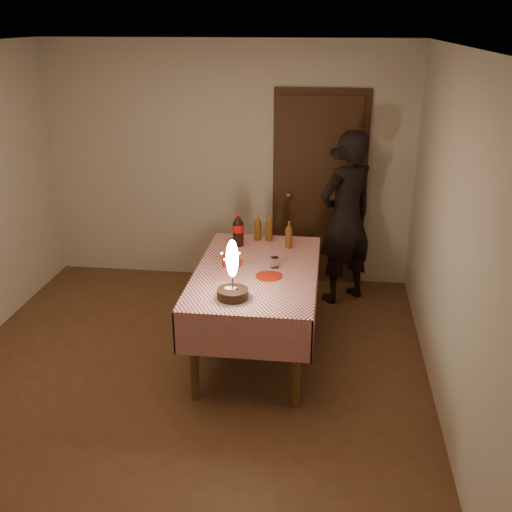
# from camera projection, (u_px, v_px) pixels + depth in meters

# --- Properties ---
(ground) EXTENTS (4.00, 4.50, 0.01)m
(ground) POSITION_uv_depth(u_px,v_px,m) (184.00, 383.00, 4.90)
(ground) COLOR brown
(ground) RESTS_ON ground
(room_shell) EXTENTS (4.04, 4.54, 2.62)m
(room_shell) POSITION_uv_depth(u_px,v_px,m) (181.00, 184.00, 4.36)
(room_shell) COLOR beige
(room_shell) RESTS_ON ground
(dining_table) EXTENTS (1.02, 1.72, 0.81)m
(dining_table) POSITION_uv_depth(u_px,v_px,m) (257.00, 281.00, 5.08)
(dining_table) COLOR brown
(dining_table) RESTS_ON ground
(birthday_cake) EXTENTS (0.30, 0.30, 0.47)m
(birthday_cake) POSITION_uv_depth(u_px,v_px,m) (233.00, 282.00, 4.46)
(birthday_cake) COLOR white
(birthday_cake) RESTS_ON dining_table
(red_plate) EXTENTS (0.22, 0.22, 0.01)m
(red_plate) POSITION_uv_depth(u_px,v_px,m) (269.00, 276.00, 4.90)
(red_plate) COLOR red
(red_plate) RESTS_ON dining_table
(red_cup) EXTENTS (0.08, 0.08, 0.10)m
(red_cup) POSITION_uv_depth(u_px,v_px,m) (227.00, 261.00, 5.08)
(red_cup) COLOR #B6250C
(red_cup) RESTS_ON dining_table
(clear_cup) EXTENTS (0.07, 0.07, 0.09)m
(clear_cup) POSITION_uv_depth(u_px,v_px,m) (275.00, 262.00, 5.06)
(clear_cup) COLOR white
(clear_cup) RESTS_ON dining_table
(napkin_stack) EXTENTS (0.15, 0.15, 0.02)m
(napkin_stack) POSITION_uv_depth(u_px,v_px,m) (233.00, 263.00, 5.15)
(napkin_stack) COLOR #B42F14
(napkin_stack) RESTS_ON dining_table
(cola_bottle) EXTENTS (0.10, 0.10, 0.32)m
(cola_bottle) POSITION_uv_depth(u_px,v_px,m) (238.00, 230.00, 5.52)
(cola_bottle) COLOR black
(cola_bottle) RESTS_ON dining_table
(amber_bottle_left) EXTENTS (0.06, 0.06, 0.25)m
(amber_bottle_left) POSITION_uv_depth(u_px,v_px,m) (258.00, 228.00, 5.67)
(amber_bottle_left) COLOR #5B320F
(amber_bottle_left) RESTS_ON dining_table
(amber_bottle_right) EXTENTS (0.06, 0.06, 0.25)m
(amber_bottle_right) POSITION_uv_depth(u_px,v_px,m) (289.00, 236.00, 5.48)
(amber_bottle_right) COLOR #5B320F
(amber_bottle_right) RESTS_ON dining_table
(amber_bottle_mid) EXTENTS (0.06, 0.06, 0.25)m
(amber_bottle_mid) POSITION_uv_depth(u_px,v_px,m) (269.00, 229.00, 5.65)
(amber_bottle_mid) COLOR #5B320F
(amber_bottle_mid) RESTS_ON dining_table
(photographer) EXTENTS (0.78, 0.74, 1.79)m
(photographer) POSITION_uv_depth(u_px,v_px,m) (346.00, 218.00, 6.06)
(photographer) COLOR black
(photographer) RESTS_ON ground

